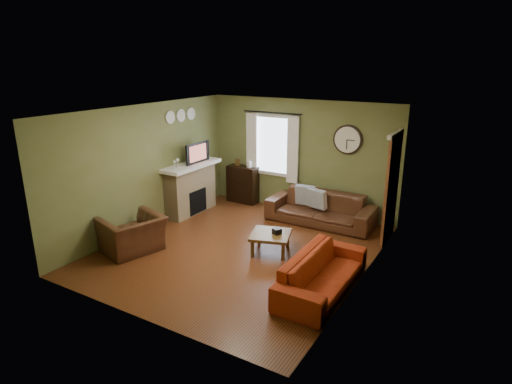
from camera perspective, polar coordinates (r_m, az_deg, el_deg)
The scene contains 31 objects.
floor at distance 8.17m, azimuth -2.05°, elevation -7.66°, with size 4.60×5.20×0.00m, color #592B14.
ceiling at distance 7.46m, azimuth -2.26°, elevation 10.76°, with size 4.60×5.20×0.00m, color white.
wall_left at distance 9.12m, azimuth -14.43°, elevation 3.14°, with size 0.00×5.20×2.60m, color olive.
wall_right at distance 6.81m, azimuth 14.39°, elevation -1.67°, with size 0.00×5.20×2.60m, color olive.
wall_back at distance 9.93m, azimuth 5.98°, elevation 4.73°, with size 4.60×0.00×2.60m, color olive.
wall_front at distance 5.82m, azimuth -16.12°, elevation -5.11°, with size 4.60×0.00×2.60m, color olive.
fireplace at distance 10.01m, azimuth -8.70°, elevation 0.28°, with size 0.40×1.40×1.10m, color tan.
firebox at distance 9.97m, azimuth -7.79°, elevation -1.25°, with size 0.04×0.60×0.55m, color black.
mantel at distance 9.84m, azimuth -8.72°, elevation 3.54°, with size 0.58×1.60×0.08m, color white.
tv at distance 9.89m, azimuth -8.14°, elevation 4.92°, with size 0.60×0.08×0.35m, color black.
tv_screen at distance 9.83m, azimuth -7.79°, elevation 5.19°, with size 0.02×0.62×0.36m, color #994C3F.
medallion_left at distance 9.51m, azimuth -11.37°, elevation 9.74°, with size 0.28×0.28×0.03m, color white.
medallion_mid at distance 9.77m, azimuth -9.99°, elevation 10.02°, with size 0.28×0.28×0.03m, color white.
medallion_right at distance 10.04m, azimuth -8.69°, elevation 10.27°, with size 0.28×0.28×0.03m, color white.
window_pane at distance 10.18m, azimuth 2.37°, elevation 6.27°, with size 1.00×0.02×1.30m, color silver, non-canonical shape.
curtain_rod at distance 9.97m, azimuth 2.15°, elevation 10.52°, with size 0.03×0.03×1.50m, color black.
curtain_left at distance 10.37m, azimuth -0.59°, elevation 6.21°, with size 0.28×0.04×1.55m, color white.
curtain_right at distance 9.86m, azimuth 4.92°, elevation 5.56°, with size 0.28×0.04×1.55m, color white.
wall_clock at distance 9.39m, azimuth 12.09°, elevation 6.83°, with size 0.64×0.06×0.64m, color white, non-canonical shape.
door at distance 8.61m, azimuth 17.62°, elevation 0.29°, with size 0.05×0.90×2.10m, color brown.
bookshelf at distance 10.67m, azimuth -1.78°, elevation 1.04°, with size 0.77×0.33×0.92m, color black, non-canonical shape.
book at distance 10.58m, azimuth -0.93°, elevation 3.73°, with size 0.18×0.25×0.02m, color brown.
sofa_brown at distance 9.42m, azimuth 8.58°, elevation -2.17°, with size 2.32×0.91×0.68m, color #432415.
pillow_left at distance 9.36m, azimuth 8.17°, elevation -0.90°, with size 0.42×0.13×0.42m, color #99A5B6.
pillow_right at distance 9.59m, azimuth 6.60°, elevation -0.39°, with size 0.44×0.13×0.44m, color #99A5B6.
sofa_red at distance 6.79m, azimuth 8.83°, elevation -10.58°, with size 2.03×0.80×0.59m, color maroon.
armchair at distance 8.29m, azimuth -16.15°, elevation -5.43°, with size 1.05×0.92×0.68m, color #432415.
coffee_table at distance 8.00m, azimuth 1.96°, elevation -6.77°, with size 0.70×0.70×0.37m, color brown, non-canonical shape.
tissue_box at distance 7.90m, azimuth 2.80°, elevation -5.41°, with size 0.14×0.14×0.10m, color black.
wine_glass_a at distance 9.38m, azimuth -10.82°, elevation 3.59°, with size 0.06×0.06×0.19m, color white, non-canonical shape.
wine_glass_b at distance 9.45m, azimuth -10.41°, elevation 3.80°, with size 0.07×0.07×0.21m, color white, non-canonical shape.
Camera 1 is at (4.01, -6.23, 3.46)m, focal length 30.00 mm.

